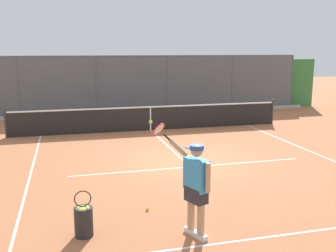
% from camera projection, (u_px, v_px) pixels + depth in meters
% --- Properties ---
extents(ground_plane, '(60.00, 60.00, 0.00)m').
position_uv_depth(ground_plane, '(184.00, 161.00, 11.28)').
color(ground_plane, '#B76B42').
extents(court_line_markings, '(8.46, 9.43, 0.01)m').
position_uv_depth(court_line_markings, '(194.00, 171.00, 10.39)').
color(court_line_markings, white).
rests_on(court_line_markings, ground).
extents(fence_backdrop, '(20.77, 1.37, 2.90)m').
position_uv_depth(fence_backdrop, '(130.00, 86.00, 19.93)').
color(fence_backdrop, '#565B60').
rests_on(fence_backdrop, ground).
extents(tennis_net, '(10.86, 0.09, 1.07)m').
position_uv_depth(tennis_net, '(150.00, 118.00, 15.53)').
color(tennis_net, '#2D2D2D').
rests_on(tennis_net, ground).
extents(tennis_player, '(0.84, 1.19, 1.92)m').
position_uv_depth(tennis_player, '(195.00, 184.00, 6.58)').
color(tennis_player, silver).
rests_on(tennis_player, ground).
extents(tennis_ball_near_net, '(0.07, 0.07, 0.07)m').
position_uv_depth(tennis_ball_near_net, '(147.00, 209.00, 7.80)').
color(tennis_ball_near_net, '#CCDB33').
rests_on(tennis_ball_near_net, ground).
extents(ball_basket, '(0.32, 0.32, 0.83)m').
position_uv_depth(ball_basket, '(84.00, 220.00, 6.70)').
color(ball_basket, black).
rests_on(ball_basket, ground).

